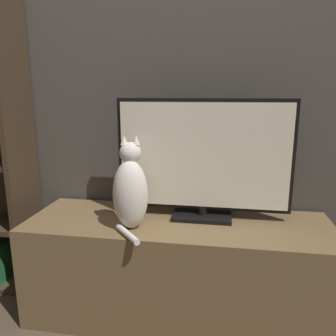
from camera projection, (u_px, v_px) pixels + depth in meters
wall_back at (186, 62)px, 1.73m from camera, size 4.80×0.05×2.60m
tv_stand at (177, 268)px, 1.68m from camera, size 1.51×0.49×0.52m
tv at (203, 160)px, 1.61m from camera, size 0.86×0.18×0.60m
cat at (131, 190)px, 1.51m from camera, size 0.18×0.27×0.44m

